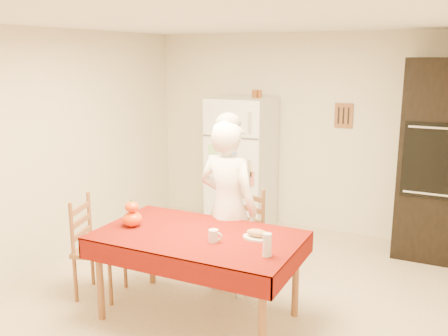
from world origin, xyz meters
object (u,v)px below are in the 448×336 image
Objects in this scene: coffee_mug at (213,236)px; pumpkin_lower at (132,219)px; chair_far at (242,231)px; wine_glass at (267,245)px; chair_left at (93,243)px; seated_woman at (228,208)px; refrigerator at (242,164)px; oven_cabinet at (434,160)px; bread_plate at (257,238)px; dining_table at (198,242)px.

pumpkin_lower reaches higher than coffee_mug.
wine_glass is at bearing -39.28° from chair_far.
chair_far is 5.43× the size of pumpkin_lower.
chair_left is 9.50× the size of coffee_mug.
seated_woman is 9.53× the size of pumpkin_lower.
seated_woman is (0.64, -1.75, -0.02)m from refrigerator.
refrigerator reaches higher than wine_glass.
chair_far is at bearing -137.68° from oven_cabinet.
wine_glass reaches higher than bread_plate.
wine_glass is at bearing -55.91° from bread_plate.
refrigerator is at bearing 108.74° from coffee_mug.
chair_left is at bearing 177.10° from pumpkin_lower.
oven_cabinet is 2.32× the size of chair_far.
bread_plate is at bearing 35.95° from coffee_mug.
oven_cabinet reaches higher than refrigerator.
chair_far and chair_left have the same top height.
seated_woman is at bearing 137.30° from bread_plate.
coffee_mug is at bearing -1.42° from pumpkin_lower.
bread_plate is (1.11, -2.19, -0.08)m from refrigerator.
refrigerator is 1.00× the size of dining_table.
refrigerator reaches higher than coffee_mug.
refrigerator is 2.38m from pumpkin_lower.
coffee_mug is (0.17, -0.96, 0.30)m from chair_far.
coffee_mug is at bearing -107.54° from chair_left.
chair_left is at bearing -122.64° from chair_far.
wine_glass reaches higher than pumpkin_lower.
chair_left is (-1.10, -0.05, -0.18)m from dining_table.
dining_table is at bearing -125.19° from oven_cabinet.
refrigerator is 2.42m from chair_left.
oven_cabinet is 2.86m from coffee_mug.
oven_cabinet is at bearing 54.81° from dining_table.
refrigerator is at bearing -27.02° from chair_left.
refrigerator reaches higher than pumpkin_lower.
bread_plate is at bearing 14.03° from dining_table.
coffee_mug is (1.29, -0.04, 0.30)m from chair_left.
coffee_mug is 0.50m from wine_glass.
seated_woman is at bearing -77.29° from chair_left.
seated_woman reaches higher than wine_glass.
seated_woman is 0.67m from coffee_mug.
dining_table is 1.79× the size of chair_left.
seated_woman is at bearing 105.30° from coffee_mug.
oven_cabinet reaches higher than dining_table.
pumpkin_lower is at bearing -133.17° from oven_cabinet.
bread_plate is at bearing -39.95° from chair_far.
coffee_mug reaches higher than dining_table.
oven_cabinet is 3.33m from pumpkin_lower.
dining_table is at bearing 165.67° from wine_glass.
refrigerator is at bearing -178.82° from oven_cabinet.
dining_table is 0.72m from wine_glass.
chair_far is at bearing 55.66° from pumpkin_lower.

